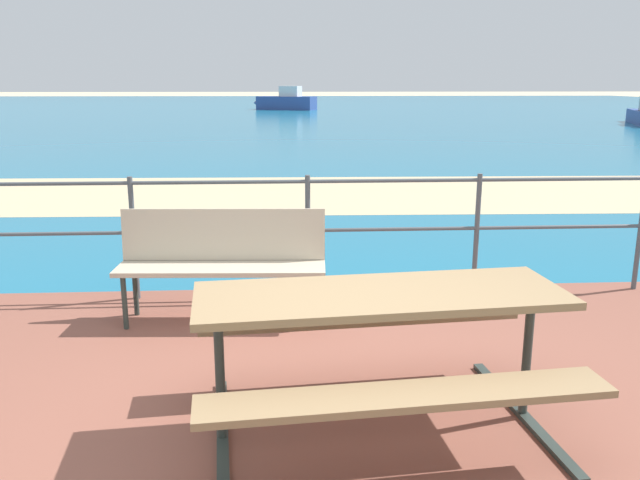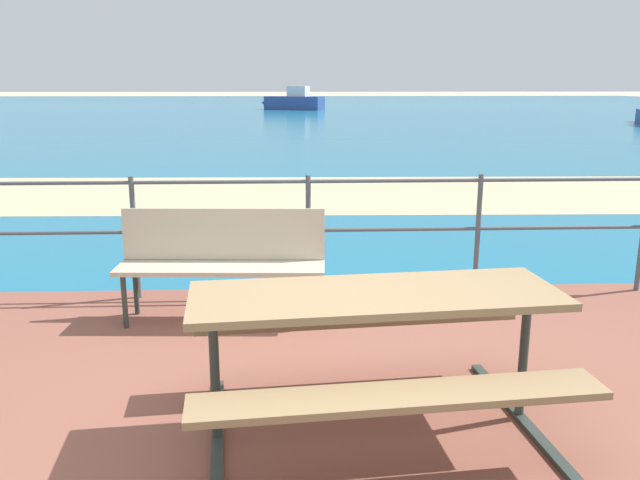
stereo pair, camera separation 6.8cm
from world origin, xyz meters
The scene contains 8 objects.
ground_plane centered at (0.00, 0.00, 0.00)m, with size 240.00×240.00×0.00m, color beige.
patio_paving centered at (0.00, 0.00, 0.03)m, with size 6.40×5.20×0.06m, color brown.
sea_water centered at (0.00, 40.00, 0.01)m, with size 90.00×90.00×0.01m, color #196B8E.
beach_strip centered at (0.00, 8.00, 0.01)m, with size 54.00×3.80×0.01m, color tan.
picnic_table centered at (0.28, 0.14, 0.65)m, with size 2.01×1.45×0.78m.
park_bench centered at (-0.68, 1.88, 0.58)m, with size 1.61×0.49×0.86m.
railing_fence centered at (0.00, 2.40, 0.73)m, with size 5.94×0.04×1.06m.
boat_mid centered at (0.11, 41.86, 0.57)m, with size 4.50×2.83×1.58m.
Camera 1 is at (-0.22, -2.98, 1.88)m, focal length 36.18 mm.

